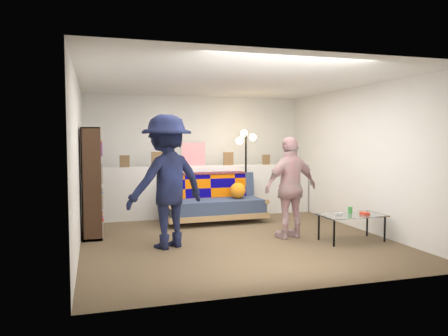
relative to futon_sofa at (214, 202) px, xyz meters
name	(u,v)px	position (x,y,z in m)	size (l,w,h in m)	color
ground	(231,237)	(-0.07, -1.26, -0.37)	(5.00, 5.00, 0.00)	brown
room_shell	(223,130)	(-0.07, -0.78, 1.30)	(4.60, 5.05, 2.45)	silver
half_wall_ledge	(204,191)	(-0.07, 0.54, 0.13)	(4.45, 0.15, 1.00)	silver
ledge_decor	(192,157)	(-0.29, 0.52, 0.81)	(2.97, 0.02, 0.45)	brown
futon_sofa	(214,202)	(0.00, 0.00, 0.00)	(1.87, 0.95, 0.79)	#A68051
bookshelf	(92,186)	(-2.15, -0.56, 0.43)	(0.28, 0.85, 1.70)	#331D11
coffee_table	(352,216)	(1.58, -2.04, 0.01)	(0.97, 0.55, 0.50)	black
floor_lamp	(246,155)	(0.73, 0.35, 0.83)	(0.39, 0.31, 1.70)	black
person_left	(167,181)	(-1.13, -1.61, 0.56)	(1.21, 0.69, 1.87)	black
person_right	(291,188)	(0.79, -1.59, 0.41)	(0.92, 0.38, 1.56)	pink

